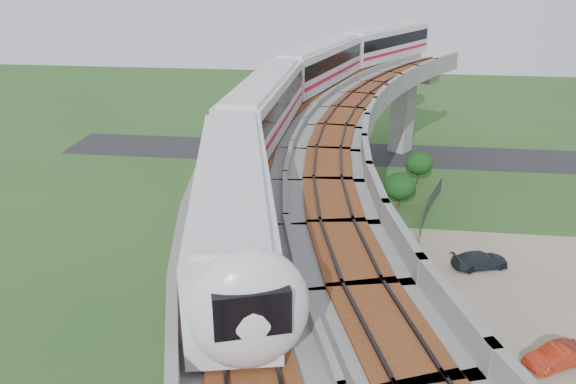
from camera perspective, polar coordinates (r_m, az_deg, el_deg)
name	(u,v)px	position (r m, az deg, el deg)	size (l,w,h in m)	color
ground	(292,294)	(38.56, 0.45, -10.33)	(160.00, 160.00, 0.00)	#295321
dirt_lot	(514,327)	(38.18, 22.00, -12.57)	(18.00, 26.00, 0.04)	gray
asphalt_road	(321,152)	(65.66, 3.39, 4.05)	(60.00, 8.00, 0.03)	#232326
viaduct	(356,171)	(34.27, 6.90, 2.09)	(19.58, 73.98, 11.40)	#99968E
metro_train	(321,85)	(42.40, 3.41, 10.83)	(15.73, 60.55, 3.64)	silver
fence	(441,294)	(38.49, 15.27, -9.98)	(3.87, 38.73, 1.50)	#2D382D
tree_0	(419,163)	(57.18, 13.16, 2.90)	(2.74, 2.74, 3.36)	#382314
tree_1	(400,186)	(51.44, 11.31, 0.58)	(2.85, 2.85, 3.22)	#382314
tree_2	(394,261)	(40.03, 10.71, -6.93)	(1.81, 1.81, 2.26)	#382314
tree_3	(415,327)	(33.25, 12.80, -13.21)	(2.51, 2.51, 2.90)	#382314
car_red	(557,356)	(35.60, 25.63, -14.82)	(1.30, 3.72, 1.23)	#9B200E
car_dark	(480,260)	(43.52, 18.93, -6.56)	(1.68, 4.14, 1.20)	black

